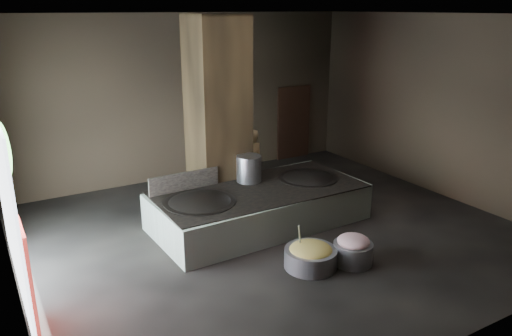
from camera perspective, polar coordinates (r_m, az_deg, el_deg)
floor at (r=10.89m, az=1.79°, el=-7.54°), size 10.00×9.00×0.10m
ceiling at (r=9.83m, az=2.05°, el=17.44°), size 10.00×9.00×0.10m
back_wall at (r=14.10m, az=-8.10°, el=8.02°), size 10.00×0.10×4.50m
front_wall at (r=6.89m, az=22.56°, el=-3.73°), size 10.00×0.10×4.50m
right_wall at (r=13.46m, az=20.55°, el=6.60°), size 0.10×9.00×4.50m
pillar at (r=11.60m, az=-4.39°, el=6.03°), size 1.20×1.20×4.50m
hearth_platform at (r=11.11m, az=0.38°, el=-4.43°), size 4.73×2.38×0.81m
platform_cap at (r=10.96m, az=0.38°, el=-2.44°), size 4.55×2.19×0.03m
wok_left at (r=10.33m, az=-6.43°, el=-4.27°), size 1.47×1.47×0.40m
wok_left_rim at (r=10.30m, az=-6.44°, el=-3.91°), size 1.50×1.50×0.05m
wok_right at (r=11.73m, az=5.93°, el=-1.49°), size 1.37×1.37×0.38m
wok_right_rim at (r=11.71m, az=5.94°, el=-1.17°), size 1.40×1.40×0.05m
stock_pot at (r=11.33m, az=-0.82°, el=-0.07°), size 0.57×0.57×0.61m
splash_guard at (r=10.92m, az=-8.20°, el=-1.52°), size 1.62×0.12×0.40m
cook at (r=12.43m, az=-0.58°, el=0.45°), size 0.66×0.43×1.80m
veg_basin at (r=9.48m, az=6.25°, el=-10.20°), size 1.25×1.25×0.36m
veg_fill at (r=9.40m, az=6.28°, el=-9.29°), size 0.81×0.81×0.25m
ladle at (r=9.34m, az=5.03°, el=-8.07°), size 0.29×0.30×0.70m
meat_basin at (r=9.72m, az=11.00°, el=-9.52°), size 0.89×0.89×0.41m
meat_fill at (r=9.61m, az=11.08°, el=-8.21°), size 0.62×0.62×0.24m
doorway_near at (r=14.73m, az=-3.43°, el=4.02°), size 1.18×0.08×2.38m
doorway_near_glow at (r=14.87m, az=-4.44°, el=3.94°), size 0.77×0.04×1.83m
doorway_far at (r=15.93m, az=4.30°, el=5.07°), size 1.18×0.08×2.38m
doorway_far_glow at (r=16.05m, az=3.79°, el=5.00°), size 0.87×0.04×2.06m
left_opening at (r=9.04m, az=-26.57°, el=-3.66°), size 0.04×4.20×3.10m
pavilion_sliver at (r=8.15m, az=-24.54°, el=-11.50°), size 0.05×0.90×1.70m
tree_silhouette at (r=9.92m, az=-27.02°, el=1.75°), size 0.28×1.10×1.10m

